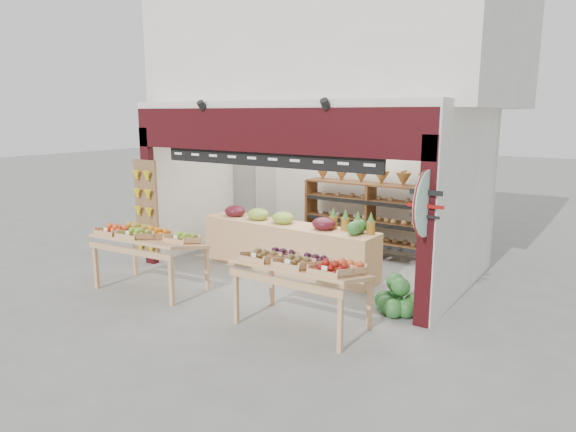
% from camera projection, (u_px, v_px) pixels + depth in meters
% --- Properties ---
extents(ground, '(60.00, 60.00, 0.00)m').
position_uv_depth(ground, '(297.00, 273.00, 9.54)').
color(ground, slate).
rests_on(ground, ground).
extents(shop_structure, '(6.36, 5.12, 5.40)m').
position_uv_depth(shop_structure, '(343.00, 61.00, 10.08)').
color(shop_structure, white).
rests_on(shop_structure, ground).
extents(banana_board, '(0.60, 0.15, 1.80)m').
position_uv_depth(banana_board, '(145.00, 209.00, 9.85)').
color(banana_board, brown).
rests_on(banana_board, ground).
extents(gift_sign, '(0.04, 0.93, 0.92)m').
position_uv_depth(gift_sign, '(426.00, 203.00, 6.76)').
color(gift_sign, '#C3F6E0').
rests_on(gift_sign, ground).
extents(back_shelving, '(2.88, 0.47, 1.79)m').
position_uv_depth(back_shelving, '(371.00, 201.00, 10.45)').
color(back_shelving, brown).
rests_on(back_shelving, ground).
extents(refrigerator, '(0.76, 0.76, 1.94)m').
position_uv_depth(refrigerator, '(254.00, 197.00, 12.14)').
color(refrigerator, silver).
rests_on(refrigerator, ground).
extents(cardboard_stack, '(1.06, 0.81, 0.70)m').
position_uv_depth(cardboard_stack, '(268.00, 241.00, 10.85)').
color(cardboard_stack, silver).
rests_on(cardboard_stack, ground).
extents(mid_counter, '(3.58, 0.79, 1.11)m').
position_uv_depth(mid_counter, '(287.00, 245.00, 9.64)').
color(mid_counter, tan).
rests_on(mid_counter, ground).
extents(display_table_left, '(1.85, 1.13, 1.11)m').
position_uv_depth(display_table_left, '(146.00, 238.00, 8.59)').
color(display_table_left, tan).
rests_on(display_table_left, ground).
extents(display_table_right, '(1.77, 0.99, 1.10)m').
position_uv_depth(display_table_right, '(302.00, 266.00, 7.00)').
color(display_table_right, tan).
rests_on(display_table_right, ground).
extents(watermelon_pile, '(0.74, 0.71, 0.54)m').
position_uv_depth(watermelon_pile, '(399.00, 300.00, 7.62)').
color(watermelon_pile, '#1A4F1F').
rests_on(watermelon_pile, ground).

